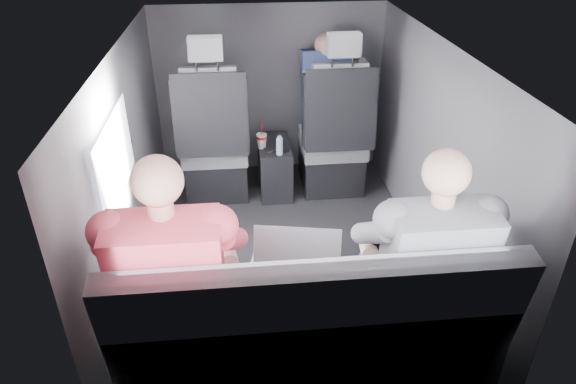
{
  "coord_description": "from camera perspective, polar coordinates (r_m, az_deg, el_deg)",
  "views": [
    {
      "loc": [
        -0.26,
        -2.67,
        2.04
      ],
      "look_at": [
        0.01,
        -0.05,
        0.51
      ],
      "focal_mm": 32.0,
      "sensor_mm": 36.0,
      "label": 1
    }
  ],
  "objects": [
    {
      "name": "floor",
      "position": [
        3.37,
        -0.24,
        -7.09
      ],
      "size": [
        2.6,
        2.6,
        0.0
      ],
      "primitive_type": "plane",
      "color": "black",
      "rests_on": "ground"
    },
    {
      "name": "soda_cup",
      "position": [
        3.83,
        -2.95,
        5.75
      ],
      "size": [
        0.08,
        0.08,
        0.24
      ],
      "color": "white",
      "rests_on": "center_console"
    },
    {
      "name": "laptop_white",
      "position": [
        2.37,
        -13.31,
        -6.99
      ],
      "size": [
        0.44,
        0.48,
        0.27
      ],
      "color": "white",
      "rests_on": "passenger_rear_left"
    },
    {
      "name": "water_bottle",
      "position": [
        3.73,
        -0.95,
        5.14
      ],
      "size": [
        0.05,
        0.05,
        0.14
      ],
      "color": "#A1C4DA",
      "rests_on": "center_console"
    },
    {
      "name": "front_seat_right",
      "position": [
        3.94,
        5.09,
        5.42
      ],
      "size": [
        0.52,
        0.58,
        1.26
      ],
      "color": "black",
      "rests_on": "floor"
    },
    {
      "name": "panel_front",
      "position": [
        4.21,
        -2.03,
        11.18
      ],
      "size": [
        1.8,
        0.02,
        1.35
      ],
      "primitive_type": "cube",
      "color": "#56565B",
      "rests_on": "floor"
    },
    {
      "name": "panel_left",
      "position": [
        3.07,
        -17.25,
        2.28
      ],
      "size": [
        0.02,
        2.6,
        1.35
      ],
      "primitive_type": "cube",
      "color": "#56565B",
      "rests_on": "floor"
    },
    {
      "name": "passenger_front_right",
      "position": [
        4.04,
        4.2,
        11.35
      ],
      "size": [
        0.38,
        0.38,
        0.74
      ],
      "color": "navy",
      "rests_on": "front_seat_right"
    },
    {
      "name": "passenger_rear_left",
      "position": [
        2.22,
        -12.3,
        -9.54
      ],
      "size": [
        0.53,
        0.65,
        1.27
      ],
      "color": "#313136",
      "rests_on": "rear_bench"
    },
    {
      "name": "ceiling",
      "position": [
        2.77,
        -0.31,
        15.73
      ],
      "size": [
        2.6,
        2.6,
        0.0
      ],
      "primitive_type": "plane",
      "rotation": [
        3.14,
        0.0,
        0.0
      ],
      "color": "#B2B2AD",
      "rests_on": "panel_back"
    },
    {
      "name": "seatbelt",
      "position": [
        3.64,
        5.86,
        10.03
      ],
      "size": [
        0.35,
        0.11,
        0.59
      ],
      "primitive_type": "cube",
      "rotation": [
        -0.14,
        0.49,
        0.0
      ],
      "color": "black",
      "rests_on": "front_seat_right"
    },
    {
      "name": "panel_right",
      "position": [
        3.22,
        15.93,
        3.81
      ],
      "size": [
        0.02,
        2.6,
        1.35
      ],
      "primitive_type": "cube",
      "color": "#56565B",
      "rests_on": "floor"
    },
    {
      "name": "side_window",
      "position": [
        2.71,
        -18.56,
        3.56
      ],
      "size": [
        0.02,
        0.75,
        0.42
      ],
      "primitive_type": "cube",
      "color": "white",
      "rests_on": "panel_left"
    },
    {
      "name": "center_console",
      "position": [
        4.01,
        -1.48,
        2.81
      ],
      "size": [
        0.24,
        0.48,
        0.41
      ],
      "color": "black",
      "rests_on": "floor"
    },
    {
      "name": "laptop_silver",
      "position": [
        2.31,
        0.67,
        -7.17
      ],
      "size": [
        0.41,
        0.39,
        0.26
      ],
      "color": "#B2B2B7",
      "rests_on": "rear_bench"
    },
    {
      "name": "front_seat_left",
      "position": [
        3.88,
        -8.13,
        4.82
      ],
      "size": [
        0.52,
        0.58,
        1.26
      ],
      "color": "black",
      "rests_on": "floor"
    },
    {
      "name": "rear_bench",
      "position": [
        2.38,
        2.36,
        -16.59
      ],
      "size": [
        1.6,
        0.57,
        0.92
      ],
      "color": "slate",
      "rests_on": "floor"
    },
    {
      "name": "panel_back",
      "position": [
        1.95,
        3.57,
        -14.25
      ],
      "size": [
        1.8,
        0.02,
        1.35
      ],
      "primitive_type": "cube",
      "color": "#56565B",
      "rests_on": "floor"
    },
    {
      "name": "passenger_rear_right",
      "position": [
        2.33,
        14.41,
        -7.95
      ],
      "size": [
        0.51,
        0.63,
        1.24
      ],
      "color": "navy",
      "rests_on": "rear_bench"
    },
    {
      "name": "laptop_black",
      "position": [
        2.42,
        12.45,
        -6.21
      ],
      "size": [
        0.35,
        0.33,
        0.24
      ],
      "color": "black",
      "rests_on": "passenger_rear_right"
    }
  ]
}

